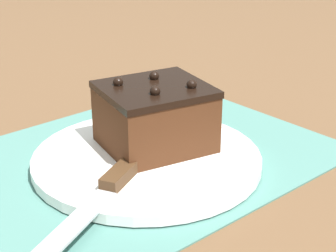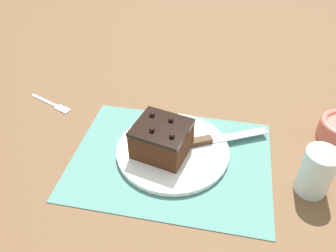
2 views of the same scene
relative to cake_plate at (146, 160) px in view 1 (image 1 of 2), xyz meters
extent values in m
plane|color=brown|center=(0.00, -0.02, -0.01)|extent=(3.00, 3.00, 0.00)
cube|color=slate|center=(0.00, -0.02, -0.01)|extent=(0.46, 0.34, 0.00)
cylinder|color=white|center=(0.00, 0.00, 0.00)|extent=(0.27, 0.27, 0.01)
cube|color=#472614|center=(-0.02, -0.01, 0.04)|extent=(0.14, 0.13, 0.07)
cube|color=black|center=(-0.02, -0.01, 0.08)|extent=(0.14, 0.13, 0.01)
sphere|color=black|center=(-0.05, 0.02, 0.09)|extent=(0.01, 0.01, 0.01)
sphere|color=black|center=(-0.04, -0.03, 0.09)|extent=(0.01, 0.01, 0.01)
sphere|color=black|center=(-0.01, 0.01, 0.09)|extent=(0.01, 0.01, 0.01)
sphere|color=black|center=(0.00, -0.04, 0.09)|extent=(0.01, 0.01, 0.01)
cube|color=#472D19|center=(0.05, 0.03, 0.01)|extent=(0.07, 0.05, 0.01)
cube|color=#B7BABF|center=(0.15, 0.08, 0.01)|extent=(0.14, 0.08, 0.00)
camera|label=1|loc=(0.37, 0.46, 0.30)|focal=60.00mm
camera|label=2|loc=(0.09, -0.55, 0.55)|focal=35.00mm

